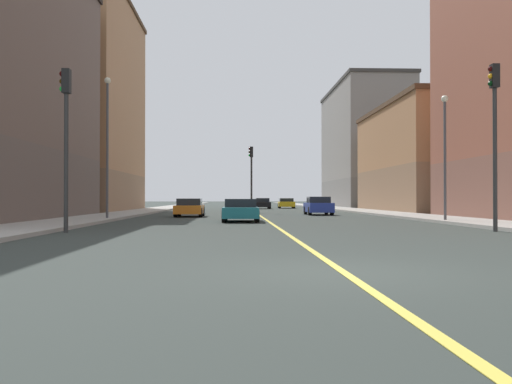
% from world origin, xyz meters
% --- Properties ---
extents(ground_plane, '(400.00, 400.00, 0.00)m').
position_xyz_m(ground_plane, '(0.00, 0.00, 0.00)').
color(ground_plane, '#303733').
rests_on(ground_plane, ground).
extents(sidewalk_left, '(3.47, 168.00, 0.15)m').
position_xyz_m(sidewalk_left, '(10.19, 49.00, 0.07)').
color(sidewalk_left, '#9E9B93').
rests_on(sidewalk_left, ground).
extents(sidewalk_right, '(3.47, 168.00, 0.15)m').
position_xyz_m(sidewalk_right, '(-10.19, 49.00, 0.07)').
color(sidewalk_right, '#9E9B93').
rests_on(sidewalk_right, ground).
extents(lane_center_stripe, '(0.16, 154.00, 0.01)m').
position_xyz_m(lane_center_stripe, '(0.00, 49.00, 0.01)').
color(lane_center_stripe, '#E5D14C').
rests_on(lane_center_stripe, ground).
extents(building_left_mid, '(8.61, 19.82, 9.98)m').
position_xyz_m(building_left_mid, '(16.08, 41.08, 5.00)').
color(building_left_mid, '#8F6B4F').
rests_on(building_left_mid, ground).
extents(building_left_far, '(8.61, 21.69, 16.68)m').
position_xyz_m(building_left_far, '(16.08, 65.15, 8.35)').
color(building_left_far, slate).
rests_on(building_left_far, ground).
extents(building_right_midblock, '(8.61, 19.00, 20.25)m').
position_xyz_m(building_right_midblock, '(-16.08, 43.15, 10.13)').
color(building_right_midblock, '#8F6B4F').
rests_on(building_right_midblock, ground).
extents(traffic_light_left_near, '(0.40, 0.32, 6.37)m').
position_xyz_m(traffic_light_left_near, '(8.03, 10.96, 4.10)').
color(traffic_light_left_near, '#2D2D2D').
rests_on(traffic_light_left_near, ground).
extents(traffic_light_right_near, '(0.40, 0.32, 6.03)m').
position_xyz_m(traffic_light_right_near, '(-8.07, 10.96, 3.90)').
color(traffic_light_right_near, '#2D2D2D').
rests_on(traffic_light_right_near, ground).
extents(traffic_light_median_far, '(0.40, 0.32, 5.71)m').
position_xyz_m(traffic_light_median_far, '(-0.39, 37.48, 3.71)').
color(traffic_light_median_far, '#2D2D2D').
rests_on(traffic_light_median_far, ground).
extents(street_lamp_left_near, '(0.36, 0.36, 6.45)m').
position_xyz_m(street_lamp_left_near, '(9.05, 18.40, 4.11)').
color(street_lamp_left_near, '#4C4C51').
rests_on(street_lamp_left_near, ground).
extents(street_lamp_right_near, '(0.36, 0.36, 7.98)m').
position_xyz_m(street_lamp_right_near, '(-9.05, 21.78, 4.92)').
color(street_lamp_right_near, '#4C4C51').
rests_on(street_lamp_right_near, ground).
extents(car_black, '(1.86, 4.17, 1.27)m').
position_xyz_m(car_black, '(1.50, 55.32, 0.62)').
color(car_black, black).
rests_on(car_black, ground).
extents(car_teal, '(2.00, 4.21, 1.23)m').
position_xyz_m(car_teal, '(-1.51, 20.15, 0.61)').
color(car_teal, '#196670').
rests_on(car_teal, ground).
extents(car_orange, '(1.89, 3.97, 1.24)m').
position_xyz_m(car_orange, '(-4.91, 28.02, 0.62)').
color(car_orange, orange).
rests_on(car_orange, ground).
extents(car_yellow, '(2.03, 4.07, 1.25)m').
position_xyz_m(car_yellow, '(4.63, 58.17, 0.63)').
color(car_yellow, gold).
rests_on(car_yellow, ground).
extents(car_blue, '(1.87, 4.10, 1.38)m').
position_xyz_m(car_blue, '(4.51, 31.60, 0.67)').
color(car_blue, '#23389E').
rests_on(car_blue, ground).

